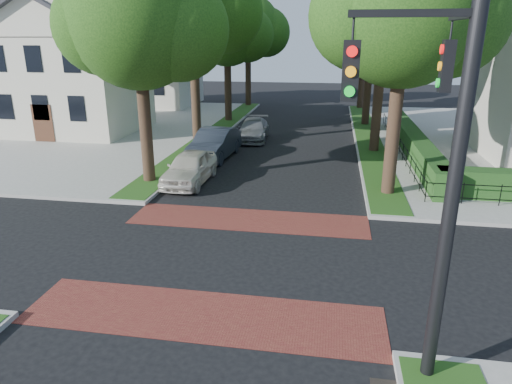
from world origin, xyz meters
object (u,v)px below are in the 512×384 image
Objects in this scene: traffic_signal at (443,151)px; parked_car_front at (190,168)px; parked_car_rear at (253,130)px; parked_car_middle at (214,144)px.

traffic_signal is 15.03m from parked_car_front.
traffic_signal is 1.79× the size of parked_car_front.
traffic_signal is 23.41m from parked_car_rear.
traffic_signal is 18.91m from parked_car_middle.
parked_car_front is at bearing -100.67° from parked_car_rear.
traffic_signal reaches higher than parked_car_front.
parked_car_rear is at bearing 108.15° from traffic_signal.
parked_car_front is 0.86× the size of parked_car_middle.
traffic_signal is at bearing -53.04° from parked_car_front.
parked_car_middle is at bearing -106.76° from parked_car_rear.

